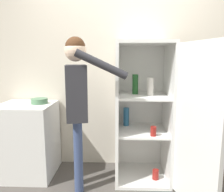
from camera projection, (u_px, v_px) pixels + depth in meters
name	position (u px, v px, depth m)	size (l,w,h in m)	color
wall_back	(121.00, 74.00, 2.97)	(7.00, 0.06, 2.55)	beige
refrigerator	(152.00, 114.00, 2.57)	(0.90, 1.27, 1.68)	white
person	(77.00, 93.00, 2.37)	(0.70, 0.51, 1.71)	#384770
counter	(28.00, 140.00, 2.79)	(0.67, 0.63, 0.93)	white
bowl	(39.00, 101.00, 2.75)	(0.20, 0.20, 0.07)	#517F5B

